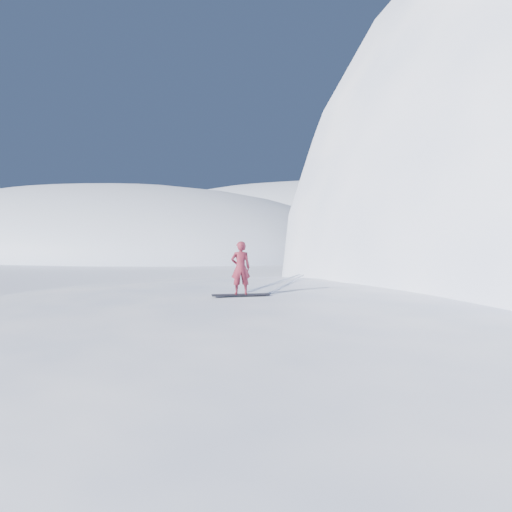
{
  "coord_description": "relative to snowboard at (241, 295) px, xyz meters",
  "views": [
    {
      "loc": [
        5.92,
        -10.72,
        4.24
      ],
      "look_at": [
        -0.42,
        1.9,
        3.5
      ],
      "focal_mm": 32.0,
      "sensor_mm": 36.0,
      "label": 1
    }
  ],
  "objects": [
    {
      "name": "snowboard",
      "position": [
        0.0,
        0.0,
        0.0
      ],
      "size": [
        1.56,
        1.22,
        0.03
      ],
      "primitive_type": "cube",
      "rotation": [
        0.0,
        0.0,
        0.61
      ],
      "color": "black",
      "rests_on": "near_ridge"
    },
    {
      "name": "far_ridge_c",
      "position": [
        -39.58,
        109.1,
        -2.41
      ],
      "size": [
        140.0,
        90.0,
        36.0
      ],
      "primitive_type": "ellipsoid",
      "color": "white",
      "rests_on": "ground"
    },
    {
      "name": "wind_bumps",
      "position": [
        -0.13,
        1.22,
        -2.41
      ],
      "size": [
        16.0,
        14.4,
        1.0
      ],
      "color": "white",
      "rests_on": "ground"
    },
    {
      "name": "far_ridge_a",
      "position": [
        -69.58,
        59.1,
        -2.41
      ],
      "size": [
        120.0,
        70.0,
        28.0
      ],
      "primitive_type": "ellipsoid",
      "color": "white",
      "rests_on": "ground"
    },
    {
      "name": "ground",
      "position": [
        0.42,
        -0.9,
        -2.41
      ],
      "size": [
        400.0,
        400.0,
        0.0
      ],
      "primitive_type": "plane",
      "color": "white",
      "rests_on": "ground"
    },
    {
      "name": "vapor_plume",
      "position": [
        -61.07,
        37.02,
        -2.41
      ],
      "size": [
        10.96,
        8.77,
        7.67
      ],
      "primitive_type": "ellipsoid",
      "color": "white",
      "rests_on": "ground"
    },
    {
      "name": "snowboarder",
      "position": [
        0.0,
        0.0,
        0.79
      ],
      "size": [
        0.68,
        0.63,
        1.55
      ],
      "primitive_type": "imported",
      "rotation": [
        0.0,
        0.0,
        3.75
      ],
      "color": "maroon",
      "rests_on": "snowboard"
    },
    {
      "name": "board_tracks",
      "position": [
        -0.25,
        3.74,
        0.01
      ],
      "size": [
        1.41,
        5.98,
        0.04
      ],
      "color": "silver",
      "rests_on": "ground"
    },
    {
      "name": "near_ridge",
      "position": [
        1.42,
        2.1,
        -2.41
      ],
      "size": [
        36.0,
        28.0,
        4.8
      ],
      "primitive_type": "ellipsoid",
      "color": "white",
      "rests_on": "ground"
    }
  ]
}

